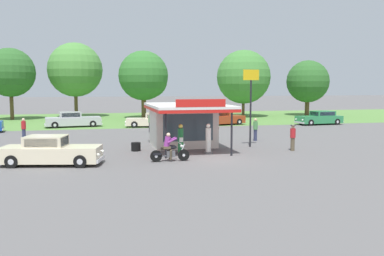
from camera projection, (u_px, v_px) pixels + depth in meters
name	position (u px, v px, depth m)	size (l,w,h in m)	color
ground_plane	(213.00, 158.00, 23.21)	(300.00, 300.00, 0.00)	#5B5959
grass_verge_strip	(148.00, 118.00, 52.28)	(120.00, 24.00, 0.01)	#56843D
service_station_kiosk	(184.00, 122.00, 27.70)	(4.84, 7.21, 3.37)	silver
gas_pump_nearside	(181.00, 141.00, 24.48)	(0.44, 0.44, 1.84)	slate
gas_pump_offside	(208.00, 140.00, 24.87)	(0.44, 0.44, 1.83)	slate
motorcycle_with_rider	(169.00, 150.00, 22.17)	(2.17, 0.70, 1.58)	black
featured_classic_sedan	(50.00, 152.00, 21.18)	(5.46, 2.78, 1.54)	beige
parked_car_back_row_right	(220.00, 118.00, 43.45)	(5.54, 3.20, 1.54)	#993819
parked_car_second_row_spare	(153.00, 121.00, 41.36)	(5.71, 2.69, 1.41)	beige
parked_car_back_row_far_right	(320.00, 118.00, 43.91)	(5.21, 2.38, 1.46)	#2D844C
parked_car_back_row_centre_left	(73.00, 120.00, 41.26)	(5.77, 2.65, 1.54)	#B7B7BC
bystander_standing_back_lot	(255.00, 129.00, 30.65)	(0.34, 0.34, 1.71)	#2D3351
bystander_chatting_near_pumps	(150.00, 122.00, 36.26)	(0.39, 0.39, 1.78)	black
bystander_admiring_sedan	(293.00, 137.00, 25.84)	(0.36, 0.36, 1.67)	brown
bystander_strolling_foreground	(24.00, 129.00, 31.00)	(0.34, 0.34, 1.69)	#2D3351
tree_oak_far_left	(145.00, 77.00, 52.19)	(6.37, 6.37, 8.69)	brown
tree_oak_right	(244.00, 78.00, 54.92)	(7.25, 7.25, 9.03)	brown
tree_oak_distant_spare	(75.00, 70.00, 54.15)	(7.21, 7.21, 9.93)	brown
tree_oak_far_right	(308.00, 82.00, 57.50)	(5.95, 5.95, 7.80)	brown
tree_oak_centre	(12.00, 73.00, 49.94)	(6.01, 6.01, 8.83)	brown
roadside_pole_sign	(251.00, 95.00, 27.25)	(1.10, 0.12, 5.21)	black
spare_tire_stack	(136.00, 147.00, 25.84)	(0.60, 0.60, 0.54)	black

